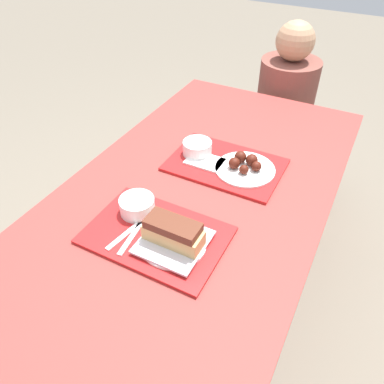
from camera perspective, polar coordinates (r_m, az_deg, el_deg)
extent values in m
plane|color=#706656|center=(1.92, -0.50, -18.84)|extent=(12.00, 12.00, 0.00)
cube|color=maroon|center=(1.34, -0.68, -1.97)|extent=(0.92, 1.88, 0.04)
cylinder|color=maroon|center=(2.33, 0.71, 6.63)|extent=(0.07, 0.07, 0.73)
cylinder|color=maroon|center=(2.16, 19.98, 0.82)|extent=(0.07, 0.07, 0.73)
cube|color=maroon|center=(2.43, 12.53, 8.28)|extent=(0.87, 0.28, 0.04)
cylinder|color=maroon|center=(2.64, 4.11, 6.54)|extent=(0.06, 0.06, 0.39)
cylinder|color=maroon|center=(2.50, 20.01, 1.75)|extent=(0.06, 0.06, 0.39)
cube|color=red|center=(1.20, -5.47, -6.55)|extent=(0.44, 0.30, 0.01)
cube|color=red|center=(1.49, 5.11, 4.15)|extent=(0.44, 0.30, 0.01)
cylinder|color=white|center=(1.26, -8.35, -2.07)|extent=(0.12, 0.12, 0.06)
cylinder|color=beige|center=(1.24, -8.45, -1.32)|extent=(0.10, 0.10, 0.01)
cylinder|color=white|center=(1.16, -2.81, -7.85)|extent=(0.20, 0.20, 0.01)
cube|color=silver|center=(1.15, -2.82, -7.58)|extent=(0.20, 0.20, 0.01)
cube|color=tan|center=(1.13, -2.87, -6.56)|extent=(0.18, 0.07, 0.05)
cube|color=#562819|center=(1.10, -2.94, -5.14)|extent=(0.17, 0.08, 0.03)
cube|color=white|center=(1.21, -9.92, -6.22)|extent=(0.04, 0.17, 0.00)
cube|color=white|center=(1.20, -9.06, -6.59)|extent=(0.04, 0.17, 0.00)
cube|color=#A59E93|center=(1.24, -4.76, -3.93)|extent=(0.04, 0.03, 0.01)
cylinder|color=white|center=(1.52, 0.81, 6.74)|extent=(0.12, 0.12, 0.06)
cylinder|color=beige|center=(1.51, 0.82, 7.43)|extent=(0.10, 0.10, 0.01)
cylinder|color=white|center=(1.46, 8.07, 3.50)|extent=(0.23, 0.23, 0.01)
sphere|color=#4C190F|center=(1.44, 9.79, 3.88)|extent=(0.04, 0.04, 0.04)
sphere|color=#4C190F|center=(1.46, 9.10, 4.84)|extent=(0.05, 0.05, 0.05)
sphere|color=#4C190F|center=(1.48, 7.38, 5.34)|extent=(0.05, 0.05, 0.05)
sphere|color=#4C190F|center=(1.44, 6.45, 4.38)|extent=(0.04, 0.04, 0.04)
sphere|color=#4C190F|center=(1.42, 7.90, 3.41)|extent=(0.04, 0.04, 0.04)
cube|color=white|center=(1.49, 1.95, 4.71)|extent=(0.14, 0.10, 0.01)
cylinder|color=brown|center=(2.31, 14.00, 13.43)|extent=(0.33, 0.33, 0.47)
sphere|color=tan|center=(2.19, 15.47, 21.31)|extent=(0.21, 0.21, 0.21)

